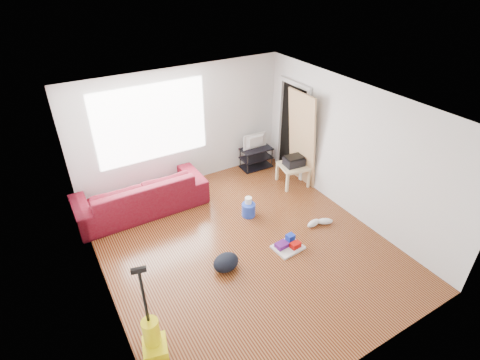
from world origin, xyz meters
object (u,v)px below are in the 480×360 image
backpack (226,268)px  bucket (248,215)px  side_table (293,168)px  sofa (143,209)px  cleaning_tray (288,245)px  tv_stand (256,158)px  vacuum (153,339)px

backpack → bucket: bearing=27.2°
side_table → sofa: bearing=166.8°
sofa → cleaning_tray: sofa is taller
sofa → bucket: size_ratio=9.49×
sofa → tv_stand: bearing=-174.5°
sofa → side_table: (3.11, -0.73, 0.38)m
tv_stand → cleaning_tray: (-1.02, -2.61, -0.20)m
sofa → bucket: bearing=143.9°
side_table → backpack: (-2.47, -1.50, -0.38)m
side_table → vacuum: (-3.95, -2.34, -0.12)m
side_table → vacuum: 4.59m
sofa → side_table: size_ratio=3.78×
sofa → side_table: bearing=166.8°
side_table → vacuum: vacuum is taller
side_table → cleaning_tray: side_table is taller
backpack → side_table: bearing=14.6°
side_table → tv_stand: bearing=106.8°
side_table → backpack: side_table is taller
side_table → vacuum: bearing=-149.4°
tv_stand → backpack: 3.32m
bucket → vacuum: size_ratio=0.18×
tv_stand → vacuum: bearing=-135.8°
side_table → vacuum: size_ratio=0.46×
side_table → cleaning_tray: size_ratio=1.26×
bucket → backpack: 1.45m
cleaning_tray → vacuum: vacuum is taller
sofa → vacuum: vacuum is taller
bucket → tv_stand: bearing=53.0°
cleaning_tray → backpack: size_ratio=1.17×
bucket → cleaning_tray: size_ratio=0.50×
sofa → tv_stand: size_ratio=3.42×
vacuum → cleaning_tray: bearing=29.4°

